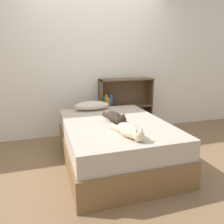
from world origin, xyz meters
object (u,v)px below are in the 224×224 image
cat_light (130,131)px  cat_dark (116,118)px  bookshelf (123,105)px  bed (115,142)px  pillow (92,106)px

cat_light → cat_dark: bearing=163.5°
cat_light → bookshelf: bearing=147.6°
bed → bookshelf: 1.27m
pillow → cat_dark: (0.15, -0.77, -0.00)m
pillow → bookshelf: size_ratio=0.55×
pillow → bed: bearing=-78.4°
bed → pillow: bearing=101.6°
cat_light → bed: bearing=163.3°
bookshelf → bed: bearing=-115.2°
cat_dark → pillow: bearing=-178.1°
pillow → bookshelf: bearing=30.4°
cat_dark → cat_light: bearing=-11.1°
bed → cat_dark: cat_dark is taller
bed → pillow: 0.83m
bookshelf → pillow: bearing=-149.6°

